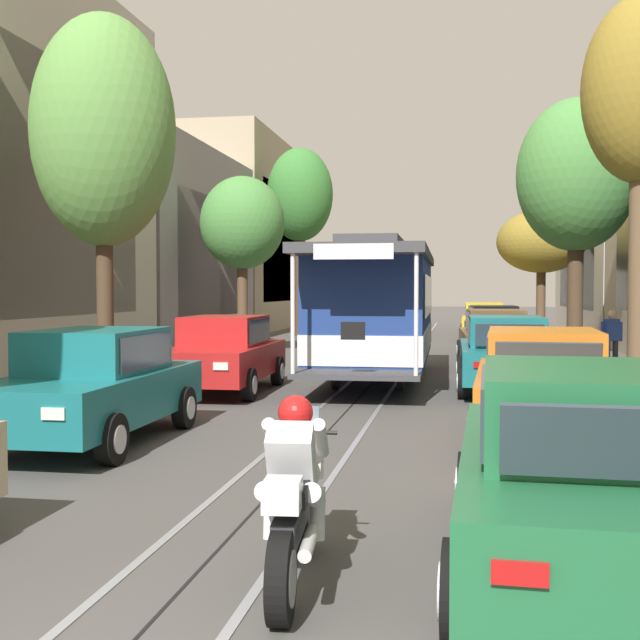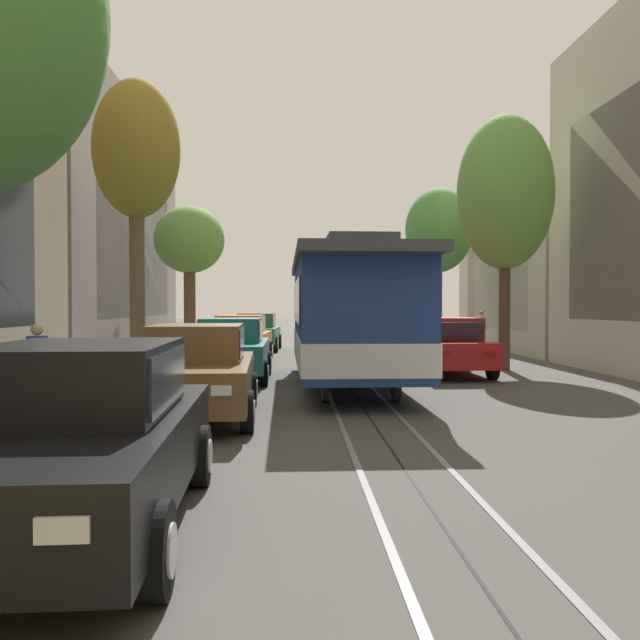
# 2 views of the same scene
# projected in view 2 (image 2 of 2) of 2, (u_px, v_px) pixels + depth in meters

# --- Properties ---
(ground_plane) EXTENTS (160.00, 160.00, 0.00)m
(ground_plane) POSITION_uv_depth(u_px,v_px,m) (359.00, 402.00, 12.82)
(ground_plane) COLOR #4C4947
(trolley_track_rails) EXTENTS (1.14, 55.94, 0.01)m
(trolley_track_rails) POSITION_uv_depth(u_px,v_px,m) (377.00, 429.00, 10.03)
(trolley_track_rails) COLOR gray
(trolley_track_rails) RESTS_ON ground
(parked_car_beige_near_left) EXTENTS (2.00, 4.36, 1.58)m
(parked_car_beige_near_left) POSITION_uv_depth(u_px,v_px,m) (386.00, 330.00, 29.80)
(parked_car_beige_near_left) COLOR #C1B28E
(parked_car_beige_near_left) RESTS_ON ground
(parked_car_teal_second_left) EXTENTS (2.01, 4.37, 1.58)m
(parked_car_teal_second_left) POSITION_uv_depth(u_px,v_px,m) (415.00, 336.00, 23.68)
(parked_car_teal_second_left) COLOR #196B70
(parked_car_teal_second_left) RESTS_ON ground
(parked_car_red_mid_left) EXTENTS (2.05, 4.38, 1.58)m
(parked_car_red_mid_left) POSITION_uv_depth(u_px,v_px,m) (446.00, 346.00, 17.97)
(parked_car_red_mid_left) COLOR red
(parked_car_red_mid_left) RESTS_ON ground
(parked_car_green_near_right) EXTENTS (2.10, 4.40, 1.58)m
(parked_car_green_near_right) POSITION_uv_depth(u_px,v_px,m) (257.00, 332.00, 27.89)
(parked_car_green_near_right) COLOR #1E6038
(parked_car_green_near_right) RESTS_ON ground
(parked_car_orange_second_right) EXTENTS (2.14, 4.42, 1.58)m
(parked_car_orange_second_right) POSITION_uv_depth(u_px,v_px,m) (240.00, 338.00, 22.26)
(parked_car_orange_second_right) COLOR orange
(parked_car_orange_second_right) RESTS_ON ground
(parked_car_teal_mid_right) EXTENTS (2.02, 4.37, 1.58)m
(parked_car_teal_mid_right) POSITION_uv_depth(u_px,v_px,m) (231.00, 349.00, 16.75)
(parked_car_teal_mid_right) COLOR #196B70
(parked_car_teal_mid_right) RESTS_ON ground
(parked_car_brown_fourth_right) EXTENTS (2.12, 4.41, 1.58)m
(parked_car_brown_fourth_right) POSITION_uv_depth(u_px,v_px,m) (197.00, 371.00, 11.02)
(parked_car_brown_fourth_right) COLOR brown
(parked_car_brown_fourth_right) RESTS_ON ground
(parked_car_black_fifth_right) EXTENTS (2.11, 4.41, 1.58)m
(parked_car_black_fifth_right) POSITION_uv_depth(u_px,v_px,m) (77.00, 436.00, 5.51)
(parked_car_black_fifth_right) COLOR black
(parked_car_black_fifth_right) RESTS_ON ground
(street_tree_kerb_left_near) EXTENTS (2.89, 3.11, 7.01)m
(street_tree_kerb_left_near) POSITION_uv_depth(u_px,v_px,m) (439.00, 231.00, 28.22)
(street_tree_kerb_left_near) COLOR brown
(street_tree_kerb_left_near) RESTS_ON ground
(street_tree_kerb_left_second) EXTENTS (2.82, 2.71, 7.52)m
(street_tree_kerb_left_second) POSITION_uv_depth(u_px,v_px,m) (505.00, 194.00, 19.22)
(street_tree_kerb_left_second) COLOR #4C3826
(street_tree_kerb_left_second) RESTS_ON ground
(street_tree_kerb_right_near) EXTENTS (2.82, 2.67, 5.91)m
(street_tree_kerb_right_near) POSITION_uv_depth(u_px,v_px,m) (189.00, 242.00, 26.25)
(street_tree_kerb_right_near) COLOR brown
(street_tree_kerb_right_near) RESTS_ON ground
(street_tree_kerb_right_second) EXTENTS (2.28, 2.07, 7.85)m
(street_tree_kerb_right_second) POSITION_uv_depth(u_px,v_px,m) (136.00, 154.00, 17.09)
(street_tree_kerb_right_second) COLOR brown
(street_tree_kerb_right_second) RESTS_ON ground
(cable_car_trolley) EXTENTS (2.69, 9.15, 3.28)m
(cable_car_trolley) POSITION_uv_depth(u_px,v_px,m) (350.00, 316.00, 14.94)
(cable_car_trolley) COLOR navy
(cable_car_trolley) RESTS_ON ground
(motorcycle_with_rider) EXTENTS (0.60, 1.99, 1.37)m
(motorcycle_with_rider) POSITION_uv_depth(u_px,v_px,m) (306.00, 334.00, 28.44)
(motorcycle_with_rider) COLOR black
(motorcycle_with_rider) RESTS_ON ground
(pedestrian_on_left_pavement) EXTENTS (0.55, 0.42, 1.70)m
(pedestrian_on_left_pavement) POSITION_uv_depth(u_px,v_px,m) (481.00, 328.00, 27.51)
(pedestrian_on_left_pavement) COLOR black
(pedestrian_on_left_pavement) RESTS_ON ground
(pedestrian_on_right_pavement) EXTENTS (0.55, 0.34, 1.59)m
(pedestrian_on_right_pavement) POSITION_uv_depth(u_px,v_px,m) (37.00, 362.00, 11.69)
(pedestrian_on_right_pavement) COLOR #282D38
(pedestrian_on_right_pavement) RESTS_ON ground
(fire_hydrant) EXTENTS (0.40, 0.22, 0.84)m
(fire_hydrant) POSITION_uv_depth(u_px,v_px,m) (193.00, 351.00, 21.19)
(fire_hydrant) COLOR #B2B2B7
(fire_hydrant) RESTS_ON ground
(street_sign_post) EXTENTS (0.36, 0.09, 2.57)m
(street_sign_post) POSITION_uv_depth(u_px,v_px,m) (429.00, 313.00, 28.36)
(street_sign_post) COLOR slate
(street_sign_post) RESTS_ON ground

